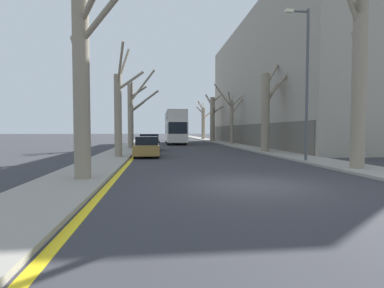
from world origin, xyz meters
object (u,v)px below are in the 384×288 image
street_tree_right_0 (359,76)px  lamp_post (306,78)px  street_tree_left_1 (119,110)px  parked_car_0 (147,147)px  street_tree_left_0 (83,71)px  street_tree_right_2 (232,118)px  street_tree_left_2 (132,112)px  double_decker_bus (175,126)px  street_tree_right_3 (213,117)px  parked_car_1 (149,143)px  street_tree_right_1 (267,108)px  street_tree_right_4 (203,121)px

street_tree_right_0 → lamp_post: size_ratio=1.12×
street_tree_left_1 → lamp_post: (10.73, -3.72, 1.59)m
street_tree_left_1 → parked_car_0: street_tree_left_1 is taller
street_tree_left_0 → street_tree_right_2: (11.56, 24.82, -0.51)m
street_tree_left_2 → double_decker_bus: street_tree_left_2 is taller
street_tree_left_2 → street_tree_right_3: (11.24, 17.79, 0.38)m
street_tree_right_3 → parked_car_0: (-9.56, -26.31, -3.30)m
parked_car_1 → double_decker_bus: bearing=76.9°
street_tree_left_1 → street_tree_left_2: size_ratio=0.96×
street_tree_left_2 → double_decker_bus: size_ratio=0.70×
street_tree_right_1 → parked_car_0: size_ratio=1.94×
street_tree_right_0 → street_tree_right_2: bearing=89.8°
street_tree_right_0 → parked_car_0: 13.33m
parked_car_0 → street_tree_left_1: bearing=-145.6°
street_tree_right_2 → street_tree_left_1: bearing=-125.7°
street_tree_left_1 → parked_car_0: 3.27m
double_decker_bus → lamp_post: lamp_post is taller
parked_car_1 → street_tree_left_1: bearing=-103.2°
parked_car_1 → street_tree_right_1: bearing=-20.2°
street_tree_right_2 → street_tree_right_0: bearing=-90.2°
street_tree_right_2 → parked_car_0: size_ratio=1.79×
street_tree_left_1 → street_tree_right_3: bearing=67.7°
street_tree_right_4 → parked_car_1: street_tree_right_4 is taller
street_tree_left_1 → parked_car_1: street_tree_left_1 is taller
street_tree_left_2 → parked_car_0: size_ratio=1.90×
street_tree_left_0 → street_tree_left_2: bearing=89.5°
street_tree_right_1 → parked_car_0: 10.44m
street_tree_right_2 → parked_car_1: (-9.71, -8.50, -2.67)m
street_tree_right_3 → parked_car_1: 22.44m
parked_car_0 → street_tree_right_0: bearing=-41.5°
street_tree_left_1 → street_tree_right_4: size_ratio=0.98×
street_tree_right_1 → street_tree_right_2: (0.09, 12.04, -0.31)m
street_tree_right_1 → lamp_post: bearing=-94.7°
double_decker_bus → parked_car_0: (-3.11, -19.62, -1.80)m
street_tree_right_2 → street_tree_right_3: bearing=90.7°
parked_car_1 → lamp_post: 14.90m
street_tree_right_4 → street_tree_left_1: bearing=-106.6°
street_tree_right_1 → parked_car_1: size_ratio=1.82×
street_tree_left_2 → lamp_post: (10.67, -13.43, 1.16)m
double_decker_bus → street_tree_right_3: bearing=46.0°
double_decker_bus → street_tree_left_1: bearing=-103.1°
street_tree_right_1 → parked_car_1: bearing=159.8°
street_tree_right_1 → street_tree_left_2: bearing=152.9°
parked_car_0 → lamp_post: size_ratio=0.47×
street_tree_left_2 → street_tree_right_4: (11.39, 28.72, 0.09)m
double_decker_bus → street_tree_right_2: bearing=-36.4°
street_tree_left_0 → double_decker_bus: bearing=80.5°
street_tree_left_1 → street_tree_right_2: (11.45, 15.96, 0.22)m
street_tree_left_0 → street_tree_right_2: street_tree_left_0 is taller
street_tree_right_2 → lamp_post: 19.74m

